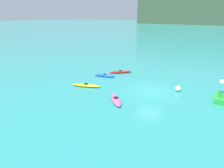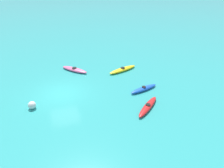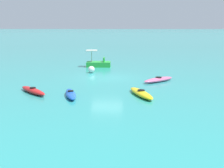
{
  "view_description": "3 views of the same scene",
  "coord_description": "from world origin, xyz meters",
  "views": [
    {
      "loc": [
        6.62,
        -17.96,
        7.36
      ],
      "look_at": [
        -3.96,
        -1.05,
        0.38
      ],
      "focal_mm": 31.43,
      "sensor_mm": 36.0,
      "label": 1
    },
    {
      "loc": [
        0.83,
        16.07,
        9.73
      ],
      "look_at": [
        -4.19,
        0.9,
        0.63
      ],
      "focal_mm": 34.35,
      "sensor_mm": 36.0,
      "label": 2
    },
    {
      "loc": [
        -24.41,
        -1.37,
        4.17
      ],
      "look_at": [
        -3.99,
        -0.57,
        0.24
      ],
      "focal_mm": 49.32,
      "sensor_mm": 36.0,
      "label": 3
    }
  ],
  "objects": [
    {
      "name": "kayak_pink",
      "position": [
        -1.74,
        -3.95,
        0.16
      ],
      "size": [
        2.56,
        2.7,
        0.37
      ],
      "color": "pink",
      "rests_on": "ground_plane"
    },
    {
      "name": "ground_plane",
      "position": [
        0.0,
        0.0,
        0.0
      ],
      "size": [
        600.0,
        600.0,
        0.0
      ],
      "primitive_type": "plane",
      "color": "teal"
    },
    {
      "name": "buoy_white",
      "position": [
        2.42,
        1.51,
        0.3
      ],
      "size": [
        0.6,
        0.6,
        0.6
      ],
      "primitive_type": "sphere",
      "color": "white",
      "rests_on": "ground_plane"
    },
    {
      "name": "kayak_yellow",
      "position": [
        -6.44,
        -2.41,
        0.16
      ],
      "size": [
        3.31,
        1.65,
        0.37
      ],
      "color": "yellow",
      "rests_on": "ground_plane"
    },
    {
      "name": "kayak_red",
      "position": [
        -5.96,
        4.27,
        0.16
      ],
      "size": [
        2.71,
        2.45,
        0.37
      ],
      "color": "red",
      "rests_on": "ground_plane"
    },
    {
      "name": "kayak_blue",
      "position": [
        -6.81,
        1.77,
        0.16
      ],
      "size": [
        2.81,
        1.23,
        0.37
      ],
      "color": "blue",
      "rests_on": "ground_plane"
    }
  ]
}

